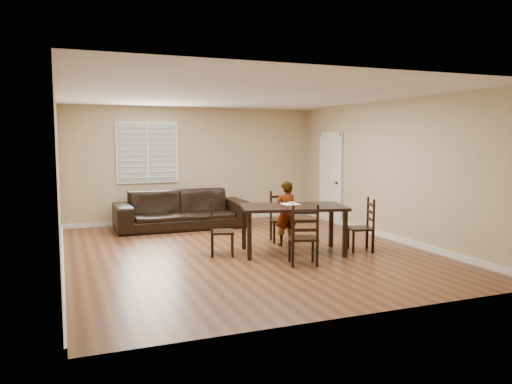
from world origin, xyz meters
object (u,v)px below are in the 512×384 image
chair_far (304,238)px  donut (292,203)px  child (286,213)px  chair_right (367,227)px  sofa (182,209)px  dining_table (293,211)px  chair_left (216,231)px  chair_near (281,218)px

chair_far → donut: chair_far is taller
child → donut: 0.51m
chair_right → child: child is taller
chair_right → sofa: (-2.51, 3.39, -0.01)m
dining_table → chair_left: 1.36m
chair_far → chair_right: chair_far is taller
chair_near → chair_left: 1.72m
chair_near → sofa: 2.49m
sofa → chair_far: bearing=-75.9°
chair_near → donut: 1.00m
child → sofa: 2.82m
dining_table → sofa: sofa is taller
chair_far → donut: bearing=-88.2°
chair_right → chair_left: bearing=-86.1°
chair_near → child: size_ratio=0.81×
chair_left → sofa: size_ratio=0.32×
chair_far → chair_near: bearing=-86.9°
chair_near → chair_right: chair_near is taller
chair_far → chair_right: (1.51, 0.56, -0.01)m
chair_near → chair_far: size_ratio=1.00×
chair_right → sofa: chair_right is taller
dining_table → chair_far: bearing=-90.4°
chair_far → chair_left: (-1.05, 1.21, -0.02)m
chair_near → sofa: (-1.49, 1.99, -0.02)m
chair_left → chair_right: size_ratio=0.99×
chair_near → dining_table: bearing=-90.8°
dining_table → chair_near: 1.14m
child → sofa: size_ratio=0.41×
chair_near → chair_left: (-1.54, -0.75, -0.01)m
chair_near → sofa: size_ratio=0.34×
chair_far → child: bearing=-87.0°
chair_left → chair_right: (2.56, -0.65, 0.00)m
chair_far → chair_left: bearing=-31.9°
chair_far → chair_left: chair_far is taller
chair_far → chair_left: size_ratio=1.04×
chair_left → sofa: (0.05, 2.74, -0.00)m
dining_table → donut: bearing=83.7°
chair_right → child: bearing=-111.9°
dining_table → chair_left: bearing=179.8°
child → donut: size_ratio=10.51×
chair_far → chair_right: 1.61m
chair_near → child: child is taller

